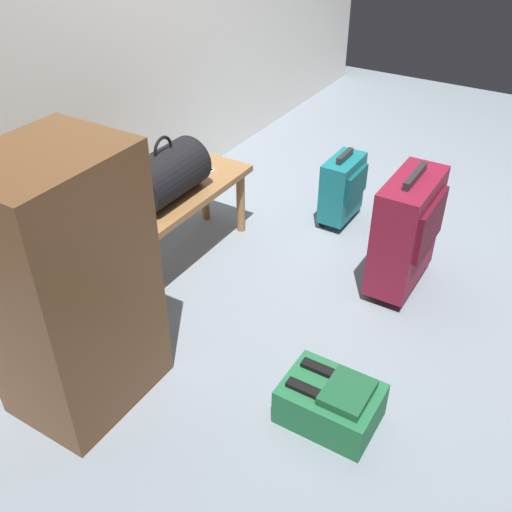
{
  "coord_description": "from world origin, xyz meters",
  "views": [
    {
      "loc": [
        -2.55,
        -0.78,
        1.91
      ],
      "look_at": [
        -0.52,
        0.46,
        0.25
      ],
      "focal_mm": 41.08,
      "sensor_mm": 36.0,
      "label": 1
    }
  ],
  "objects_px": {
    "suitcase_small_teal": "(343,187)",
    "side_cabinet": "(69,287)",
    "suitcase_upright_burgundy": "(407,230)",
    "cell_phone": "(201,169)",
    "duffel_bag_black": "(166,175)",
    "bench": "(175,204)",
    "backpack_green": "(331,402)"
  },
  "relations": [
    {
      "from": "suitcase_upright_burgundy",
      "to": "side_cabinet",
      "type": "distance_m",
      "value": 1.64
    },
    {
      "from": "duffel_bag_black",
      "to": "cell_phone",
      "type": "height_order",
      "value": "duffel_bag_black"
    },
    {
      "from": "suitcase_small_teal",
      "to": "bench",
      "type": "bearing_deg",
      "value": 144.57
    },
    {
      "from": "cell_phone",
      "to": "side_cabinet",
      "type": "relative_size",
      "value": 0.13
    },
    {
      "from": "suitcase_upright_burgundy",
      "to": "suitcase_small_teal",
      "type": "bearing_deg",
      "value": 51.47
    },
    {
      "from": "side_cabinet",
      "to": "suitcase_upright_burgundy",
      "type": "bearing_deg",
      "value": -31.92
    },
    {
      "from": "bench",
      "to": "suitcase_upright_burgundy",
      "type": "distance_m",
      "value": 1.21
    },
    {
      "from": "bench",
      "to": "suitcase_upright_burgundy",
      "type": "bearing_deg",
      "value": -69.75
    },
    {
      "from": "cell_phone",
      "to": "duffel_bag_black",
      "type": "bearing_deg",
      "value": -173.98
    },
    {
      "from": "side_cabinet",
      "to": "suitcase_small_teal",
      "type": "bearing_deg",
      "value": -10.31
    },
    {
      "from": "cell_phone",
      "to": "suitcase_upright_burgundy",
      "type": "xyz_separation_m",
      "value": [
        0.12,
        -1.17,
        -0.09
      ]
    },
    {
      "from": "suitcase_upright_burgundy",
      "to": "side_cabinet",
      "type": "xyz_separation_m",
      "value": [
        -1.38,
        0.86,
        0.21
      ]
    },
    {
      "from": "backpack_green",
      "to": "side_cabinet",
      "type": "relative_size",
      "value": 0.35
    },
    {
      "from": "suitcase_small_teal",
      "to": "backpack_green",
      "type": "xyz_separation_m",
      "value": [
        -1.42,
        -0.61,
        -0.15
      ]
    },
    {
      "from": "bench",
      "to": "cell_phone",
      "type": "bearing_deg",
      "value": 7.06
    },
    {
      "from": "duffel_bag_black",
      "to": "backpack_green",
      "type": "height_order",
      "value": "duffel_bag_black"
    },
    {
      "from": "duffel_bag_black",
      "to": "suitcase_small_teal",
      "type": "height_order",
      "value": "duffel_bag_black"
    },
    {
      "from": "cell_phone",
      "to": "backpack_green",
      "type": "distance_m",
      "value": 1.56
    },
    {
      "from": "suitcase_upright_burgundy",
      "to": "suitcase_small_teal",
      "type": "distance_m",
      "value": 0.69
    },
    {
      "from": "backpack_green",
      "to": "side_cabinet",
      "type": "xyz_separation_m",
      "value": [
        -0.39,
        0.94,
        0.46
      ]
    },
    {
      "from": "cell_phone",
      "to": "side_cabinet",
      "type": "xyz_separation_m",
      "value": [
        -1.26,
        -0.31,
        0.13
      ]
    },
    {
      "from": "duffel_bag_black",
      "to": "side_cabinet",
      "type": "bearing_deg",
      "value": -163.55
    },
    {
      "from": "bench",
      "to": "suitcase_upright_burgundy",
      "type": "height_order",
      "value": "suitcase_upright_burgundy"
    },
    {
      "from": "duffel_bag_black",
      "to": "cell_phone",
      "type": "relative_size",
      "value": 3.06
    },
    {
      "from": "suitcase_small_teal",
      "to": "duffel_bag_black",
      "type": "bearing_deg",
      "value": 146.16
    },
    {
      "from": "bench",
      "to": "cell_phone",
      "type": "height_order",
      "value": "cell_phone"
    },
    {
      "from": "bench",
      "to": "suitcase_small_teal",
      "type": "relative_size",
      "value": 2.17
    },
    {
      "from": "bench",
      "to": "side_cabinet",
      "type": "relative_size",
      "value": 0.91
    },
    {
      "from": "bench",
      "to": "backpack_green",
      "type": "bearing_deg",
      "value": -115.63
    },
    {
      "from": "suitcase_small_teal",
      "to": "side_cabinet",
      "type": "height_order",
      "value": "side_cabinet"
    },
    {
      "from": "side_cabinet",
      "to": "bench",
      "type": "bearing_deg",
      "value": 15.62
    },
    {
      "from": "bench",
      "to": "duffel_bag_black",
      "type": "bearing_deg",
      "value": 180.0
    }
  ]
}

